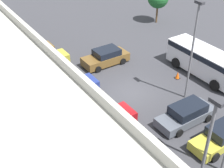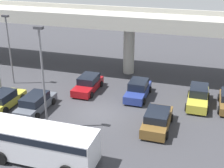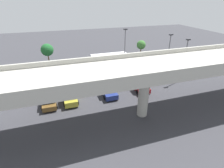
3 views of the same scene
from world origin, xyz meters
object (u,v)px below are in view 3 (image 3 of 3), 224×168
object	(u,v)px
parked_car_1	(140,71)
tree_front_left	(141,45)
parked_car_4	(84,78)
tree_front_centre	(47,50)
parked_car_6	(49,100)
parked_car_5	(70,96)
shuttle_bus	(109,59)
lamp_post_by_overpass	(125,47)
parked_car_3	(108,90)
parked_car_2	(139,85)
parked_car_0	(154,68)
traffic_cone	(110,68)
lamp_post_near_aisle	(185,57)
lamp_post_mid_lot	(169,52)

from	to	relation	value
parked_car_1	tree_front_left	xyz separation A→B (m)	(-5.82, -11.49, 1.80)
parked_car_4	tree_front_centre	xyz separation A→B (m)	(5.69, -11.42, 2.47)
parked_car_1	parked_car_6	xyz separation A→B (m)	(16.64, 5.75, -0.02)
parked_car_5	shuttle_bus	world-z (taller)	shuttle_bus
shuttle_bus	lamp_post_by_overpass	world-z (taller)	lamp_post_by_overpass
parked_car_3	lamp_post_by_overpass	size ratio (longest dim) A/B	0.56
shuttle_bus	tree_front_left	bearing A→B (deg)	-152.98
parked_car_2	parked_car_4	xyz separation A→B (m)	(8.05, -5.30, 0.02)
parked_car_0	lamp_post_by_overpass	distance (m)	7.13
parked_car_0	traffic_cone	size ratio (longest dim) A/B	6.32
parked_car_1	shuttle_bus	xyz separation A→B (m)	(4.15, -6.40, 0.77)
parked_car_2	parked_car_5	size ratio (longest dim) A/B	0.98
parked_car_4	shuttle_bus	size ratio (longest dim) A/B	0.60
parked_car_3	traffic_cone	distance (m)	9.94
shuttle_bus	lamp_post_by_overpass	distance (m)	5.58
parked_car_5	parked_car_6	xyz separation A→B (m)	(2.81, 0.16, -0.10)
parked_car_6	parked_car_3	bearing A→B (deg)	-88.61
parked_car_4	lamp_post_near_aisle	xyz separation A→B (m)	(-16.54, 4.72, 3.63)
parked_car_1	shuttle_bus	bearing A→B (deg)	-147.02
parked_car_0	parked_car_3	xyz separation A→B (m)	(11.18, 5.76, 0.04)
parked_car_6	tree_front_centre	world-z (taller)	tree_front_centre
parked_car_0	parked_car_1	size ratio (longest dim) A/B	0.92
tree_front_centre	traffic_cone	size ratio (longest dim) A/B	6.51
parked_car_4	lamp_post_by_overpass	world-z (taller)	lamp_post_by_overpass
parked_car_5	lamp_post_mid_lot	bearing A→B (deg)	-77.59
parked_car_5	traffic_cone	world-z (taller)	parked_car_5
tree_front_centre	parked_car_5	bearing A→B (deg)	99.45
parked_car_1	shuttle_bus	size ratio (longest dim) A/B	0.62
parked_car_5	shuttle_bus	bearing A→B (deg)	-38.87
lamp_post_by_overpass	traffic_cone	xyz separation A→B (m)	(2.57, -1.55, -4.51)
parked_car_0	parked_car_1	xyz separation A→B (m)	(3.07, 0.22, 0.00)
parked_car_6	tree_front_left	bearing A→B (deg)	-52.48
parked_car_4	lamp_post_by_overpass	size ratio (longest dim) A/B	0.56
parked_car_4	lamp_post_mid_lot	size ratio (longest dim) A/B	0.61
lamp_post_by_overpass	tree_front_left	xyz separation A→B (m)	(-8.18, -9.18, -2.31)
lamp_post_near_aisle	traffic_cone	world-z (taller)	lamp_post_near_aisle
lamp_post_mid_lot	lamp_post_by_overpass	distance (m)	8.04
parked_car_0	tree_front_centre	world-z (taller)	tree_front_centre
parked_car_6	traffic_cone	xyz separation A→B (m)	(-11.70, -9.61, -0.38)
lamp_post_mid_lot	lamp_post_by_overpass	xyz separation A→B (m)	(7.07, -3.83, 0.36)
parked_car_0	lamp_post_near_aisle	size ratio (longest dim) A/B	0.60
parked_car_1	parked_car_6	distance (m)	17.60
parked_car_5	tree_front_left	bearing A→B (deg)	-48.99
parked_car_5	shuttle_bus	xyz separation A→B (m)	(-9.67, -12.00, 0.70)
lamp_post_mid_lot	tree_front_centre	distance (m)	24.88
parked_car_0	shuttle_bus	size ratio (longest dim) A/B	0.57
lamp_post_near_aisle	tree_front_centre	world-z (taller)	lamp_post_near_aisle
parked_car_4	parked_car_5	size ratio (longest dim) A/B	0.98
parked_car_2	parked_car_5	bearing A→B (deg)	90.57
parked_car_1	lamp_post_mid_lot	size ratio (longest dim) A/B	0.63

